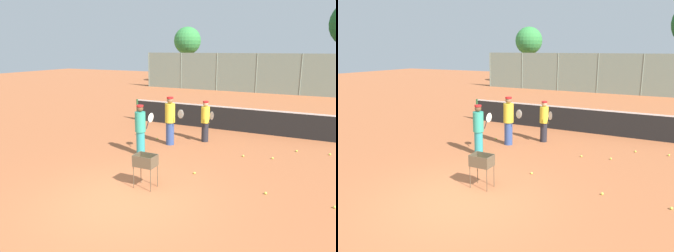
% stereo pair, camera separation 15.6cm
% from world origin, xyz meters
% --- Properties ---
extents(ground_plane, '(80.00, 80.00, 0.00)m').
position_xyz_m(ground_plane, '(0.00, 0.00, 0.00)').
color(ground_plane, '#B26038').
extents(tennis_net, '(9.38, 0.10, 1.07)m').
position_xyz_m(tennis_net, '(0.00, 7.93, 0.56)').
color(tennis_net, '#26592D').
rests_on(tennis_net, ground_plane).
extents(back_fence, '(23.84, 0.08, 3.20)m').
position_xyz_m(back_fence, '(0.00, 21.38, 1.60)').
color(back_fence, gray).
rests_on(back_fence, ground_plane).
extents(tree_2, '(2.78, 2.78, 5.75)m').
position_xyz_m(tree_2, '(-9.92, 25.99, 4.33)').
color(tree_2, brown).
rests_on(tree_2, ground_plane).
extents(player_white_outfit, '(0.36, 0.90, 1.72)m').
position_xyz_m(player_white_outfit, '(-1.54, 3.25, 0.89)').
color(player_white_outfit, teal).
rests_on(player_white_outfit, ground_plane).
extents(player_red_cap, '(0.70, 0.66, 1.60)m').
position_xyz_m(player_red_cap, '(-0.16, 5.77, 0.83)').
color(player_red_cap, '#26262D').
rests_on(player_red_cap, ground_plane).
extents(player_yellow_shirt, '(0.90, 0.45, 1.82)m').
position_xyz_m(player_yellow_shirt, '(-1.19, 4.79, 0.94)').
color(player_yellow_shirt, '#334C8C').
rests_on(player_yellow_shirt, ground_plane).
extents(ball_cart, '(0.56, 0.41, 0.90)m').
position_xyz_m(ball_cart, '(0.01, 0.97, 0.67)').
color(ball_cart, brown).
rests_on(ball_cart, ground_plane).
extents(tennis_ball_0, '(0.07, 0.07, 0.07)m').
position_xyz_m(tennis_ball_0, '(0.80, 2.41, 0.03)').
color(tennis_ball_0, '#D1E54C').
rests_on(tennis_ball_0, ground_plane).
extents(tennis_ball_1, '(0.07, 0.07, 0.07)m').
position_xyz_m(tennis_ball_1, '(2.58, 4.81, 0.03)').
color(tennis_ball_1, '#D1E54C').
rests_on(tennis_ball_1, ground_plane).
extents(tennis_ball_2, '(0.07, 0.07, 0.07)m').
position_xyz_m(tennis_ball_2, '(1.66, 4.61, 0.03)').
color(tennis_ball_2, '#D1E54C').
rests_on(tennis_ball_2, ground_plane).
extents(tennis_ball_3, '(0.07, 0.07, 0.07)m').
position_xyz_m(tennis_ball_3, '(-1.95, 5.15, 0.03)').
color(tennis_ball_3, '#D1E54C').
rests_on(tennis_ball_3, ground_plane).
extents(tennis_ball_4, '(0.07, 0.07, 0.07)m').
position_xyz_m(tennis_ball_4, '(-2.00, 6.43, 0.03)').
color(tennis_ball_4, '#D1E54C').
rests_on(tennis_ball_4, ground_plane).
extents(tennis_ball_5, '(0.07, 0.07, 0.07)m').
position_xyz_m(tennis_ball_5, '(2.91, 1.97, 0.03)').
color(tennis_ball_5, '#D1E54C').
rests_on(tennis_ball_5, ground_plane).
extents(tennis_ball_6, '(0.07, 0.07, 0.07)m').
position_xyz_m(tennis_ball_6, '(3.20, 6.01, 0.03)').
color(tennis_ball_6, '#D1E54C').
rests_on(tennis_ball_6, ground_plane).
extents(tennis_ball_7, '(0.07, 0.07, 0.07)m').
position_xyz_m(tennis_ball_7, '(4.46, 1.93, 0.03)').
color(tennis_ball_7, '#D1E54C').
rests_on(tennis_ball_7, ground_plane).
extents(tennis_ball_8, '(0.07, 0.07, 0.07)m').
position_xyz_m(tennis_ball_8, '(4.25, 6.12, 0.03)').
color(tennis_ball_8, '#D1E54C').
rests_on(tennis_ball_8, ground_plane).
extents(parked_car, '(4.20, 1.70, 1.60)m').
position_xyz_m(parked_car, '(-3.30, 25.14, 0.66)').
color(parked_car, '#3F4C8C').
rests_on(parked_car, ground_plane).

